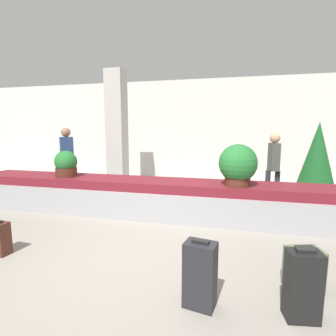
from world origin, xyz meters
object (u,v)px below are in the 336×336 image
object	(u,v)px
suitcase_3	(304,269)
potted_plant_0	(66,164)
suitcase_0	(200,275)
suitcase_1	(303,286)
traveler_0	(274,162)
traveler_1	(67,154)
pillar	(117,132)
decorated_tree	(317,159)
potted_plant_1	(238,165)

from	to	relation	value
suitcase_3	potted_plant_0	bearing A→B (deg)	137.46
suitcase_0	suitcase_1	bearing A→B (deg)	13.29
traveler_0	traveler_1	world-z (taller)	traveler_1
pillar	decorated_tree	world-z (taller)	pillar
suitcase_1	potted_plant_1	world-z (taller)	potted_plant_1
pillar	suitcase_1	bearing A→B (deg)	-48.61
suitcase_3	traveler_0	bearing A→B (deg)	70.26
traveler_1	suitcase_0	bearing A→B (deg)	91.90
suitcase_1	decorated_tree	xyz separation A→B (m)	(1.21, 4.13, 0.69)
suitcase_0	traveler_1	distance (m)	5.59
traveler_0	traveler_1	xyz separation A→B (m)	(-5.19, -0.06, 0.08)
suitcase_3	traveler_0	size ratio (longest dim) A/B	0.30
pillar	potted_plant_0	distance (m)	1.87
decorated_tree	potted_plant_0	bearing A→B (deg)	-161.89
traveler_1	decorated_tree	bearing A→B (deg)	138.68
suitcase_0	potted_plant_0	distance (m)	4.03
potted_plant_1	decorated_tree	distance (m)	2.51
suitcase_0	potted_plant_0	bearing A→B (deg)	152.25
pillar	suitcase_0	world-z (taller)	pillar
traveler_1	decorated_tree	xyz separation A→B (m)	(6.14, 0.37, -0.02)
potted_plant_0	potted_plant_1	world-z (taller)	potted_plant_1
suitcase_3	potted_plant_0	xyz separation A→B (m)	(-4.16, 1.93, 0.73)
traveler_0	traveler_1	size ratio (longest dim) A/B	0.93
suitcase_0	decorated_tree	world-z (taller)	decorated_tree
traveler_0	decorated_tree	bearing A→B (deg)	-82.62
potted_plant_0	suitcase_1	bearing A→B (deg)	-30.98
potted_plant_0	potted_plant_1	size ratio (longest dim) A/B	0.75
potted_plant_1	traveler_1	distance (m)	4.62
potted_plant_0	decorated_tree	size ratio (longest dim) A/B	0.30
potted_plant_1	traveler_0	distance (m)	1.69
traveler_0	potted_plant_0	bearing A→B (deg)	97.97
traveler_0	traveler_1	distance (m)	5.19
traveler_0	potted_plant_1	bearing A→B (deg)	141.62
potted_plant_0	traveler_0	world-z (taller)	traveler_0
suitcase_0	decorated_tree	size ratio (longest dim) A/B	0.36
decorated_tree	pillar	bearing A→B (deg)	-179.94
suitcase_1	traveler_0	distance (m)	3.89
pillar	potted_plant_1	distance (m)	3.61
pillar	suitcase_1	size ratio (longest dim) A/B	4.81
suitcase_1	potted_plant_0	bearing A→B (deg)	139.84
suitcase_1	decorated_tree	bearing A→B (deg)	64.52
suitcase_3	decorated_tree	xyz separation A→B (m)	(1.08, 3.65, 0.79)
suitcase_0	traveler_0	bearing A→B (deg)	83.88
suitcase_0	pillar	bearing A→B (deg)	133.74
decorated_tree	suitcase_1	bearing A→B (deg)	-106.30
suitcase_0	traveler_0	distance (m)	4.09
suitcase_0	suitcase_1	world-z (taller)	suitcase_0
suitcase_0	traveler_1	xyz separation A→B (m)	(-4.03, 3.81, 0.71)
suitcase_1	suitcase_0	bearing A→B (deg)	173.64
suitcase_3	potted_plant_1	size ratio (longest dim) A/B	0.65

